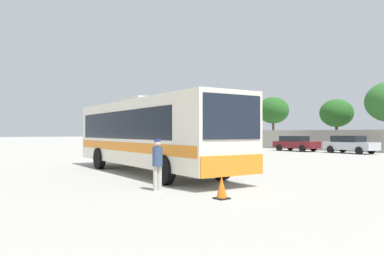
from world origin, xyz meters
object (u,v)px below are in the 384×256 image
object	(u,v)px
vendor_umbrella_near_gate_orange	(141,131)
parked_car_leftmost_maroon	(296,143)
coach_bus_cream_orange	(149,132)
roadside_tree_left	(273,110)
roadside_tree_midleft	(336,113)
traffic_cone_on_apron	(222,188)
parked_car_second_silver	(350,144)
attendant_by_bus_door	(157,161)

from	to	relation	value
vendor_umbrella_near_gate_orange	parked_car_leftmost_maroon	size ratio (longest dim) A/B	0.52
coach_bus_cream_orange	roadside_tree_left	size ratio (longest dim) A/B	1.77
vendor_umbrella_near_gate_orange	roadside_tree_midleft	xyz separation A→B (m)	(1.16, 24.20, 2.01)
vendor_umbrella_near_gate_orange	roadside_tree_left	xyz separation A→B (m)	(-9.43, 26.21, 2.89)
coach_bus_cream_orange	parked_car_leftmost_maroon	bearing A→B (deg)	110.56
traffic_cone_on_apron	vendor_umbrella_near_gate_orange	bearing A→B (deg)	157.01
vendor_umbrella_near_gate_orange	roadside_tree_left	distance (m)	28.01
parked_car_leftmost_maroon	traffic_cone_on_apron	size ratio (longest dim) A/B	6.80
traffic_cone_on_apron	parked_car_second_silver	bearing A→B (deg)	111.87
roadside_tree_left	roadside_tree_midleft	size ratio (longest dim) A/B	1.21
coach_bus_cream_orange	attendant_by_bus_door	distance (m)	5.23
coach_bus_cream_orange	traffic_cone_on_apron	distance (m)	7.25
parked_car_leftmost_maroon	traffic_cone_on_apron	bearing A→B (deg)	-57.51
vendor_umbrella_near_gate_orange	parked_car_second_silver	size ratio (longest dim) A/B	0.50
parked_car_leftmost_maroon	roadside_tree_left	world-z (taller)	roadside_tree_left
parked_car_second_silver	roadside_tree_midleft	xyz separation A→B (m)	(-5.58, 7.26, 3.14)
parked_car_leftmost_maroon	parked_car_second_silver	distance (m)	5.38
roadside_tree_left	traffic_cone_on_apron	size ratio (longest dim) A/B	10.39
roadside_tree_left	roadside_tree_midleft	world-z (taller)	roadside_tree_left
roadside_tree_midleft	coach_bus_cream_orange	bearing A→B (deg)	-74.12
vendor_umbrella_near_gate_orange	roadside_tree_left	size ratio (longest dim) A/B	0.34
attendant_by_bus_door	parked_car_second_silver	distance (m)	25.51
roadside_tree_midleft	traffic_cone_on_apron	world-z (taller)	roadside_tree_midleft
roadside_tree_left	roadside_tree_midleft	bearing A→B (deg)	-10.76
coach_bus_cream_orange	vendor_umbrella_near_gate_orange	size ratio (longest dim) A/B	5.18
coach_bus_cream_orange	attendant_by_bus_door	bearing A→B (deg)	-28.40
attendant_by_bus_door	roadside_tree_left	distance (m)	41.25
traffic_cone_on_apron	roadside_tree_midleft	bearing A→B (deg)	115.98
vendor_umbrella_near_gate_orange	roadside_tree_midleft	size ratio (longest dim) A/B	0.41
vendor_umbrella_near_gate_orange	traffic_cone_on_apron	xyz separation A→B (m)	(16.32, -6.92, -1.63)
parked_car_second_silver	roadside_tree_midleft	distance (m)	9.68
vendor_umbrella_near_gate_orange	roadside_tree_midleft	world-z (taller)	roadside_tree_midleft
roadside_tree_midleft	traffic_cone_on_apron	bearing A→B (deg)	-64.02
coach_bus_cream_orange	parked_car_second_silver	world-z (taller)	coach_bus_cream_orange
coach_bus_cream_orange	traffic_cone_on_apron	world-z (taller)	coach_bus_cream_orange
parked_car_second_silver	traffic_cone_on_apron	xyz separation A→B (m)	(9.58, -23.86, -0.50)
vendor_umbrella_near_gate_orange	parked_car_leftmost_maroon	distance (m)	16.63
parked_car_leftmost_maroon	roadside_tree_left	bearing A→B (deg)	138.17
coach_bus_cream_orange	parked_car_leftmost_maroon	world-z (taller)	coach_bus_cream_orange
coach_bus_cream_orange	roadside_tree_midleft	xyz separation A→B (m)	(-8.32, 29.26, 2.12)
vendor_umbrella_near_gate_orange	parked_car_leftmost_maroon	xyz separation A→B (m)	(1.38, 16.54, -1.16)
coach_bus_cream_orange	parked_car_second_silver	bearing A→B (deg)	97.09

